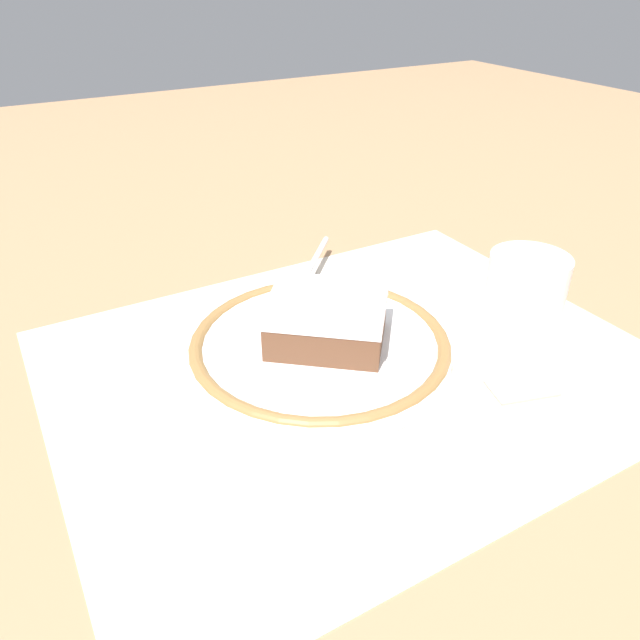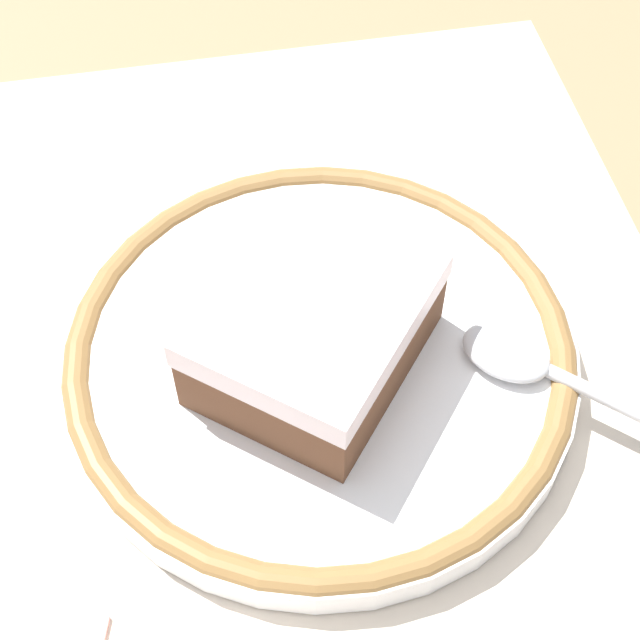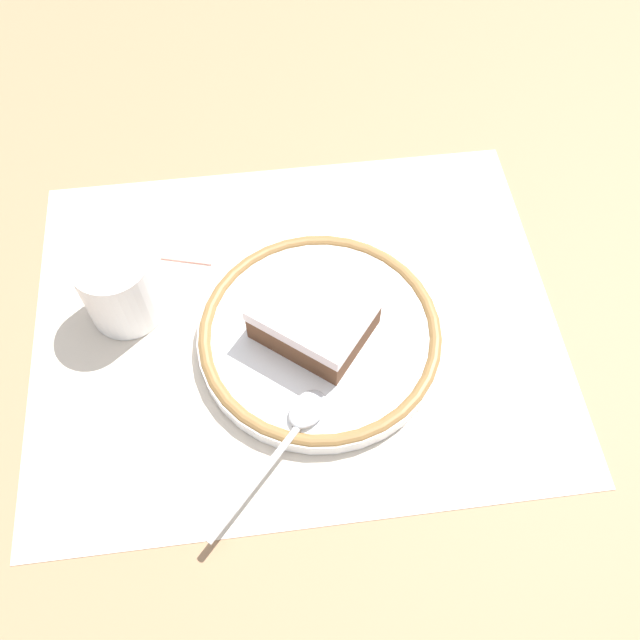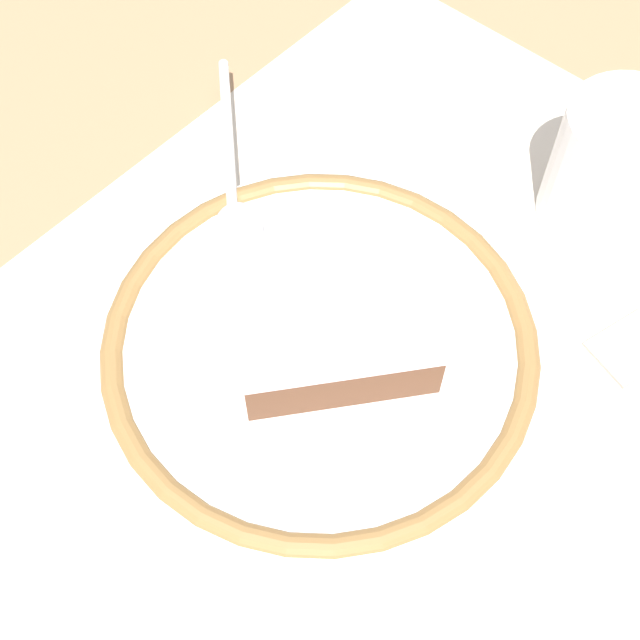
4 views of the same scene
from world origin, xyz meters
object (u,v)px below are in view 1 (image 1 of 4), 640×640
Objects in this scene: cake_slice at (327,320)px; sugar_packet at (522,386)px; plate at (320,346)px; spoon at (301,283)px; cup at (523,301)px.

sugar_packet is (-0.11, 0.11, -0.03)m from cake_slice.
spoon reaches higher than plate.
cake_slice reaches higher than spoon.
cup is 0.09m from sugar_packet.
cake_slice reaches higher than sugar_packet.
sugar_packet is (0.06, 0.06, -0.03)m from cup.
cup reaches higher than spoon.
plate is at bearing -45.70° from sugar_packet.
cup is 1.47× the size of sugar_packet.
cake_slice is 0.99× the size of spoon.
cup is (-0.17, 0.05, -0.00)m from cake_slice.
plate is 0.10m from spoon.
plate is at bearing 71.39° from spoon.
cake_slice is at bearing -46.13° from sugar_packet.
spoon is 2.42× the size of sugar_packet.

